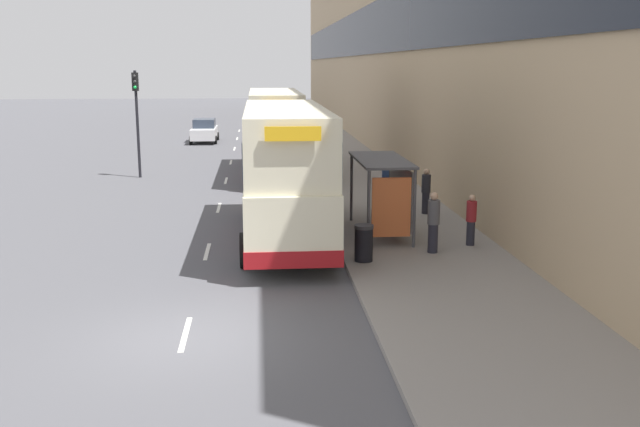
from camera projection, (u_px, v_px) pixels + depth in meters
name	position (u px, v px, depth m)	size (l,w,h in m)	color
ground_plane	(184.00, 338.00, 14.91)	(220.00, 220.00, 0.00)	#515156
pavement	(324.00, 141.00, 52.99)	(5.00, 93.00, 0.14)	gray
terrace_facade	(379.00, 21.00, 51.56)	(3.10, 93.00, 17.49)	tan
lane_mark_0	(185.00, 334.00, 15.13)	(0.12, 2.00, 0.01)	silver
lane_mark_1	(207.00, 252.00, 21.82)	(0.12, 2.00, 0.01)	silver
lane_mark_2	(219.00, 208.00, 28.52)	(0.12, 2.00, 0.01)	silver
lane_mark_3	(226.00, 181.00, 35.21)	(0.12, 2.00, 0.01)	silver
lane_mark_4	(231.00, 162.00, 41.90)	(0.12, 2.00, 0.01)	silver
lane_mark_5	(234.00, 149.00, 48.59)	(0.12, 2.00, 0.01)	silver
lane_mark_6	(237.00, 139.00, 55.29)	(0.12, 2.00, 0.01)	silver
lane_mark_7	(239.00, 131.00, 61.98)	(0.12, 2.00, 0.01)	silver
bus_shelter	(388.00, 183.00, 23.03)	(1.60, 4.20, 2.48)	#4C4C51
double_decker_bus_near	(285.00, 170.00, 22.93)	(2.85, 10.42, 4.30)	beige
double_decker_bus_ahead	(275.00, 131.00, 36.67)	(2.85, 10.93, 4.30)	beige
car_0	(269.00, 138.00, 47.15)	(1.92, 4.36, 1.76)	maroon
car_1	(204.00, 131.00, 52.67)	(1.96, 4.58, 1.71)	silver
car_2	(260.00, 110.00, 75.25)	(1.95, 4.24, 1.85)	#B7B799
pedestrian_at_shelter	(426.00, 191.00, 26.56)	(0.34, 0.34, 1.70)	#23232D
pedestrian_1	(471.00, 219.00, 21.90)	(0.32, 0.32, 1.59)	#23232D
pedestrian_2	(387.00, 187.00, 27.00)	(0.37, 0.37, 1.85)	#23232D
pedestrian_3	(433.00, 222.00, 21.01)	(0.36, 0.36, 1.82)	#23232D
litter_bin	(364.00, 243.00, 20.18)	(0.55, 0.55, 1.05)	black
traffic_light_far_kerb	(137.00, 107.00, 35.50)	(0.30, 0.32, 5.35)	black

